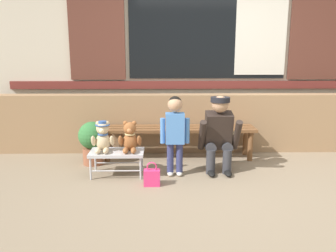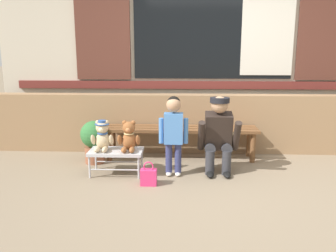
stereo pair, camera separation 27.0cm
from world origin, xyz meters
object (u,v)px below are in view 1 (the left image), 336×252
Objects in this scene: teddy_bear_with_hat at (103,137)px; wooden_bench_long at (179,132)px; teddy_bear_plain at (130,138)px; child_standing at (175,127)px; adult_crouching at (219,134)px; small_display_bench at (117,154)px; handbag_on_ground at (152,177)px; potted_plant at (92,140)px.

wooden_bench_long is at bearing 35.92° from teddy_bear_with_hat.
teddy_bear_plain reaches higher than wooden_bench_long.
child_standing is 1.01× the size of adult_crouching.
child_standing is at bearing -1.09° from small_display_bench.
adult_crouching is 3.49× the size of handbag_on_ground.
handbag_on_ground is (-0.82, -0.45, -0.38)m from adult_crouching.
small_display_bench is 0.57m from potted_plant.
potted_plant is (-0.21, 0.43, -0.15)m from teddy_bear_with_hat.
teddy_bear_with_hat is 0.77m from handbag_on_ground.
child_standing is 0.65m from handbag_on_ground.
handbag_on_ground is at bearing -108.77° from wooden_bench_long.
teddy_bear_plain is 0.38× the size of child_standing.
wooden_bench_long is at bearing 41.28° from small_display_bench.
teddy_bear_with_hat is at bearing 178.97° from child_standing.
teddy_bear_with_hat is 0.64× the size of potted_plant.
potted_plant is (-1.07, 0.44, -0.27)m from child_standing.
child_standing reaches higher than small_display_bench.
teddy_bear_plain is 0.64× the size of potted_plant.
teddy_bear_with_hat is (-0.16, 0.00, 0.21)m from small_display_bench.
handbag_on_ground is (0.43, -0.34, -0.17)m from small_display_bench.
small_display_bench is at bearing -0.77° from teddy_bear_with_hat.
adult_crouching reaches higher than potted_plant.
adult_crouching is at bearing 13.26° from child_standing.
handbag_on_ground is (0.59, -0.34, -0.38)m from teddy_bear_with_hat.
wooden_bench_long is at bearing 71.23° from handbag_on_ground.
wooden_bench_long is 1.10m from handbag_on_ground.
handbag_on_ground is at bearing -150.97° from adult_crouching.
teddy_bear_with_hat is 1.41m from adult_crouching.
handbag_on_ground is (-0.34, -1.01, -0.28)m from wooden_bench_long.
adult_crouching reaches higher than small_display_bench.
teddy_bear_plain is at bearing -132.12° from wooden_bench_long.
adult_crouching is (1.40, 0.11, 0.01)m from teddy_bear_with_hat.
adult_crouching is 1.01m from handbag_on_ground.
handbag_on_ground is 0.48× the size of potted_plant.
adult_crouching is 1.67× the size of potted_plant.
teddy_bear_with_hat is at bearing -63.59° from potted_plant.
small_display_bench is 0.77m from child_standing.
wooden_bench_long is at bearing 12.09° from potted_plant.
adult_crouching reaches higher than handbag_on_ground.
teddy_bear_plain is (0.32, -0.00, -0.01)m from teddy_bear_with_hat.
child_standing reaches higher than potted_plant.
potted_plant reaches higher than handbag_on_ground.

